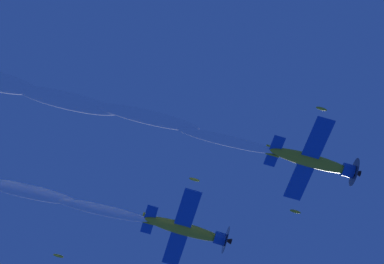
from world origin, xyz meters
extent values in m
ellipsoid|color=gold|center=(1.83, -3.39, 69.11)|extent=(2.14, 7.54, 1.80)
cylinder|color=#194CB2|center=(2.06, -6.79, 68.95)|extent=(1.58, 1.16, 1.55)
cone|color=black|center=(2.10, -7.52, 68.91)|extent=(0.77, 0.86, 0.75)
cylinder|color=#3F3F47|center=(2.09, -7.35, 68.92)|extent=(3.30, 0.37, 3.31)
cube|color=#194CB2|center=(1.75, -3.16, 68.94)|extent=(9.03, 2.16, 3.46)
ellipsoid|color=gold|center=(6.09, -2.80, 67.36)|extent=(0.43, 1.04, 0.39)
ellipsoid|color=gold|center=(-2.58, -3.52, 70.53)|extent=(0.43, 1.04, 0.39)
cube|color=#194CB2|center=(1.64, -0.14, 69.32)|extent=(3.28, 1.22, 1.31)
cube|color=gold|center=(1.83, -0.07, 69.85)|extent=(0.65, 1.33, 1.26)
ellipsoid|color=#1E232D|center=(2.01, -3.73, 69.53)|extent=(1.12, 1.78, 1.02)
ellipsoid|color=gold|center=(10.88, 6.21, 70.21)|extent=(2.13, 7.55, 1.89)
cylinder|color=#194CB2|center=(11.11, 2.81, 70.00)|extent=(1.55, 1.18, 1.54)
cone|color=black|center=(11.15, 2.08, 69.95)|extent=(0.76, 0.86, 0.75)
cylinder|color=#3F3F47|center=(11.14, 2.25, 69.96)|extent=(3.23, 0.41, 3.25)
cube|color=#194CB2|center=(10.81, 6.44, 70.05)|extent=(9.16, 2.16, 3.12)
ellipsoid|color=gold|center=(6.42, 6.06, 71.46)|extent=(0.42, 1.05, 0.40)
cube|color=#194CB2|center=(10.69, 9.46, 70.48)|extent=(3.32, 1.22, 1.20)
cube|color=gold|center=(10.86, 9.51, 71.02)|extent=(0.60, 1.34, 1.29)
ellipsoid|color=#1E232D|center=(11.05, 5.85, 70.63)|extent=(1.11, 1.79, 1.03)
ellipsoid|color=gold|center=(16.07, 17.14, 70.78)|extent=(0.42, 1.04, 0.38)
ellipsoid|color=white|center=(1.47, 4.05, 69.36)|extent=(1.59, 9.13, 1.29)
ellipsoid|color=white|center=(0.74, 11.16, 69.64)|extent=(1.86, 9.15, 1.56)
ellipsoid|color=white|center=(0.68, 18.29, 69.95)|extent=(2.13, 9.18, 1.84)
ellipsoid|color=white|center=(10.53, 13.83, 70.45)|extent=(1.59, 9.13, 1.29)
ellipsoid|color=white|center=(10.02, 20.72, 70.56)|extent=(1.86, 9.15, 1.56)
camera|label=1|loc=(-21.09, 11.54, 2.17)|focal=76.69mm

